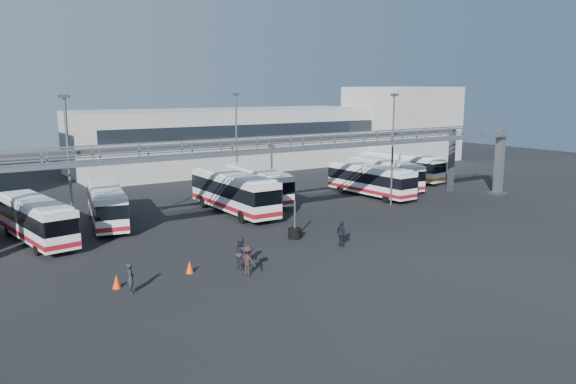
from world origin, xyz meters
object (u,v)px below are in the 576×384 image
bus_1 (36,219)px  bus_8 (385,173)px  bus_2 (106,203)px  pedestrian_b (241,253)px  pedestrian_d (341,234)px  pedestrian_a (131,278)px  pedestrian_c (248,260)px  light_pole_left (69,164)px  light_pole_back (236,136)px  tire_stack (295,232)px  bus_5 (257,183)px  bus_7 (370,179)px  bus_4 (234,191)px  cone_left (190,267)px  light_pole_mid (393,143)px  cone_right (117,281)px  bus_9 (401,166)px

bus_1 → bus_8: 35.46m
bus_1 → bus_2: (5.60, 2.57, 0.01)m
pedestrian_b → pedestrian_d: 7.96m
pedestrian_a → pedestrian_c: pedestrian_c is taller
bus_1 → pedestrian_b: (9.05, -13.02, -0.76)m
light_pole_left → pedestrian_d: light_pole_left is taller
bus_8 → pedestrian_a: 36.90m
bus_2 → pedestrian_c: (3.17, -16.90, -0.84)m
light_pole_back → tire_stack: light_pole_back is taller
bus_5 → pedestrian_a: (-18.00, -17.59, -0.95)m
light_pole_back → bus_5: light_pole_back is taller
light_pole_left → bus_1: 5.43m
bus_7 → pedestrian_a: bus_7 is taller
bus_1 → bus_4: bearing=-5.0°
bus_8 → cone_left: (-29.25, -14.70, -1.35)m
pedestrian_c → pedestrian_d: size_ratio=0.97×
bus_7 → tire_stack: (-15.43, -9.18, -1.26)m
bus_2 → light_pole_mid: bearing=-4.2°
light_pole_left → light_pole_back: 24.41m
pedestrian_c → cone_left: size_ratio=2.36×
bus_4 → cone_right: bus_4 is taller
bus_5 → bus_9: bus_5 is taller
bus_1 → cone_left: (6.12, -12.11, -1.33)m
light_pole_left → pedestrian_b: (7.31, -9.81, -4.79)m
bus_1 → bus_2: bearing=16.9°
bus_4 → pedestrian_d: bus_4 is taller
pedestrian_b → cone_left: size_ratio=2.55×
light_pole_mid → bus_8: size_ratio=0.98×
bus_2 → bus_5: (14.58, 1.49, 0.06)m
light_pole_left → pedestrian_c: light_pole_left is taller
light_pole_back → pedestrian_c: (-12.97, -25.12, -4.85)m
bus_5 → cone_left: size_ratio=14.55×
bus_8 → pedestrian_d: bus_8 is taller
bus_9 → pedestrian_d: bus_9 is taller
pedestrian_b → tire_stack: (6.55, 3.92, -0.48)m
pedestrian_c → bus_7: bearing=-75.2°
bus_7 → pedestrian_c: bearing=-149.5°
light_pole_mid → pedestrian_a: size_ratio=6.16×
pedestrian_b → bus_7: bearing=-48.6°
tire_stack → bus_5: bearing=70.8°
light_pole_left → bus_4: size_ratio=0.88×
bus_9 → pedestrian_b: (-31.45, -18.42, -0.83)m
bus_4 → cone_left: bus_4 is taller
pedestrian_a → cone_left: size_ratio=2.24×
light_pole_mid → bus_1: (-29.74, 4.21, -4.02)m
bus_5 → cone_left: (-14.06, -16.17, -1.41)m
bus_4 → bus_9: bus_4 is taller
bus_7 → cone_left: bearing=-156.3°
bus_4 → bus_8: 19.50m
bus_9 → cone_left: bus_9 is taller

